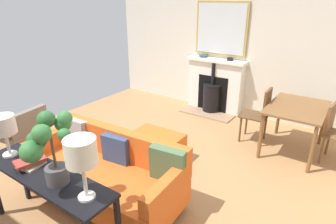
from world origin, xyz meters
TOP-DOWN VIEW (x-y plane):
  - ground_plane at (0.00, 0.00)m, footprint 5.59×5.26m
  - wall_left at (-2.79, 0.00)m, footprint 0.12×5.26m
  - fireplace at (-2.57, -0.15)m, footprint 0.66×1.21m
  - mirror_over_mantel at (-2.71, -0.15)m, footprint 0.04×1.06m
  - mantel_bowl_near at (-2.61, -0.47)m, footprint 0.16×0.16m
  - mantel_bowl_far at (-2.61, 0.12)m, footprint 0.12×0.12m
  - sofa at (0.69, 0.05)m, footprint 0.92×1.93m
  - ottoman at (-0.33, 0.02)m, footprint 0.57×0.75m
  - armchair_accent at (0.67, -1.68)m, footprint 0.75×0.67m
  - console_table at (1.40, 0.05)m, footprint 0.37×1.55m
  - table_lamp_near_end at (1.40, -0.53)m, footprint 0.23×0.23m
  - table_lamp_far_end at (1.40, 0.63)m, footprint 0.25×0.25m
  - potted_plant at (1.43, 0.25)m, footprint 0.56×0.43m
  - book_stack at (1.39, -0.17)m, footprint 0.30×0.23m
  - dining_table at (-1.70, 1.59)m, footprint 1.09×0.78m
  - dining_chair_near_fireplace at (-1.71, 1.07)m, footprint 0.42×0.42m
  - dining_chair_by_back_wall at (-1.71, 2.12)m, footprint 0.45×0.45m

SIDE VIEW (x-z plane):
  - ground_plane at x=0.00m, z-range -0.01..0.00m
  - ottoman at x=-0.33m, z-range 0.04..0.43m
  - sofa at x=0.69m, z-range -0.05..0.74m
  - armchair_accent at x=0.67m, z-range 0.05..0.80m
  - fireplace at x=-2.57m, z-range -0.06..1.02m
  - dining_chair_by_back_wall at x=-1.71m, z-range 0.07..0.94m
  - dining_chair_near_fireplace at x=-1.71m, z-range 0.08..0.99m
  - console_table at x=1.40m, z-range 0.27..1.00m
  - dining_table at x=-1.70m, z-range 0.27..1.01m
  - book_stack at x=1.39m, z-range 0.73..0.80m
  - table_lamp_near_end at x=1.40m, z-range 0.83..1.26m
  - mantel_bowl_near at x=-2.61m, z-range 1.08..1.13m
  - mantel_bowl_far at x=-2.61m, z-range 1.08..1.14m
  - potted_plant at x=1.43m, z-range 0.79..1.44m
  - table_lamp_far_end at x=1.40m, z-range 0.87..1.40m
  - wall_left at x=-2.79m, z-range 0.00..2.88m
  - mirror_over_mantel at x=-2.71m, z-range 1.14..2.16m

